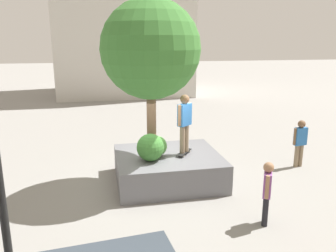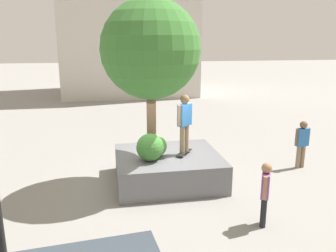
{
  "view_description": "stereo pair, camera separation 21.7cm",
  "coord_description": "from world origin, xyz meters",
  "px_view_note": "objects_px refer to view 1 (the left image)",
  "views": [
    {
      "loc": [
        1.68,
        9.53,
        4.27
      ],
      "look_at": [
        -0.29,
        -0.06,
        1.77
      ],
      "focal_mm": 36.05,
      "sensor_mm": 36.0,
      "label": 1
    },
    {
      "loc": [
        1.46,
        9.57,
        4.27
      ],
      "look_at": [
        -0.29,
        -0.06,
        1.77
      ],
      "focal_mm": 36.05,
      "sensor_mm": 36.0,
      "label": 2
    }
  ],
  "objects_px": {
    "skateboarder": "(185,119)",
    "pedestrian_crossing": "(300,140)",
    "skateboard": "(184,152)",
    "planter_ledge": "(168,168)",
    "plaza_tree": "(151,50)",
    "passerby_with_bag": "(267,189)"
  },
  "relations": [
    {
      "from": "skateboarder",
      "to": "pedestrian_crossing",
      "type": "bearing_deg",
      "value": -174.46
    },
    {
      "from": "skateboarder",
      "to": "skateboard",
      "type": "bearing_deg",
      "value": 90.0
    },
    {
      "from": "skateboarder",
      "to": "pedestrian_crossing",
      "type": "distance_m",
      "value": 4.34
    },
    {
      "from": "planter_ledge",
      "to": "pedestrian_crossing",
      "type": "bearing_deg",
      "value": -175.95
    },
    {
      "from": "planter_ledge",
      "to": "skateboarder",
      "type": "relative_size",
      "value": 1.77
    },
    {
      "from": "plaza_tree",
      "to": "passerby_with_bag",
      "type": "distance_m",
      "value": 4.84
    },
    {
      "from": "pedestrian_crossing",
      "to": "skateboard",
      "type": "bearing_deg",
      "value": 5.54
    },
    {
      "from": "skateboard",
      "to": "pedestrian_crossing",
      "type": "relative_size",
      "value": 0.47
    },
    {
      "from": "skateboarder",
      "to": "planter_ledge",
      "type": "bearing_deg",
      "value": -8.74
    },
    {
      "from": "skateboard",
      "to": "passerby_with_bag",
      "type": "relative_size",
      "value": 0.49
    },
    {
      "from": "plaza_tree",
      "to": "skateboard",
      "type": "height_order",
      "value": "plaza_tree"
    },
    {
      "from": "plaza_tree",
      "to": "passerby_with_bag",
      "type": "bearing_deg",
      "value": 127.35
    },
    {
      "from": "skateboarder",
      "to": "pedestrian_crossing",
      "type": "relative_size",
      "value": 1.08
    },
    {
      "from": "passerby_with_bag",
      "to": "plaza_tree",
      "type": "bearing_deg",
      "value": -52.65
    },
    {
      "from": "planter_ledge",
      "to": "plaza_tree",
      "type": "bearing_deg",
      "value": 0.72
    },
    {
      "from": "passerby_with_bag",
      "to": "planter_ledge",
      "type": "bearing_deg",
      "value": -59.36
    },
    {
      "from": "pedestrian_crossing",
      "to": "passerby_with_bag",
      "type": "xyz_separation_m",
      "value": [
        2.94,
        3.29,
        -0.05
      ]
    },
    {
      "from": "planter_ledge",
      "to": "skateboarder",
      "type": "distance_m",
      "value": 1.61
    },
    {
      "from": "plaza_tree",
      "to": "passerby_with_bag",
      "type": "relative_size",
      "value": 2.92
    },
    {
      "from": "skateboard",
      "to": "passerby_with_bag",
      "type": "xyz_separation_m",
      "value": [
        -1.26,
        2.88,
        -0.03
      ]
    },
    {
      "from": "skateboard",
      "to": "skateboarder",
      "type": "distance_m",
      "value": 1.04
    },
    {
      "from": "skateboarder",
      "to": "passerby_with_bag",
      "type": "distance_m",
      "value": 3.32
    }
  ]
}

